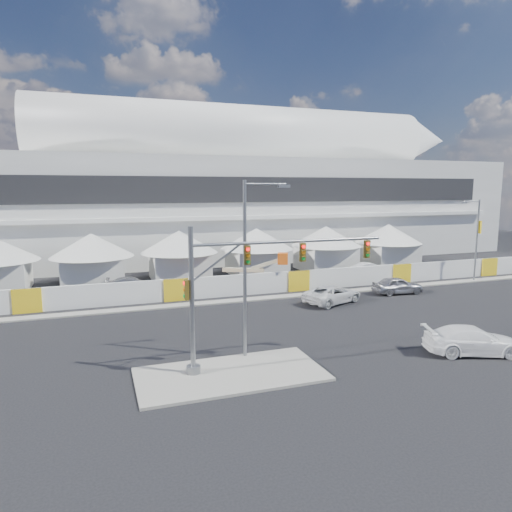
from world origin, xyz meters
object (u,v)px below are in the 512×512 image
object	(u,v)px
lot_car_a	(370,269)
boom_lift	(237,280)
lot_car_b	(452,267)
streetlight_curb	(476,234)
lot_car_c	(131,284)
traffic_mast	(236,289)
pickup_near	(473,340)
sedan_silver	(397,285)
pickup_curb	(332,294)
streetlight_median	(249,257)

from	to	relation	value
lot_car_a	boom_lift	world-z (taller)	boom_lift
lot_car_b	streetlight_curb	bearing A→B (deg)	161.52
lot_car_c	lot_car_a	bearing A→B (deg)	-86.91
lot_car_b	traffic_mast	distance (m)	37.72
pickup_near	lot_car_a	bearing A→B (deg)	0.74
lot_car_a	boom_lift	bearing A→B (deg)	104.76
lot_car_a	boom_lift	distance (m)	16.98
sedan_silver	boom_lift	size ratio (longest dim) A/B	0.61
traffic_mast	sedan_silver	bearing A→B (deg)	32.28
pickup_curb	lot_car_a	xyz separation A→B (m)	(10.34, 9.89, -0.06)
lot_car_c	boom_lift	distance (m)	10.39
pickup_curb	streetlight_median	size ratio (longest dim) A/B	0.55
traffic_mast	streetlight_curb	size ratio (longest dim) A/B	1.33
lot_car_a	lot_car_c	bearing A→B (deg)	94.57
streetlight_curb	lot_car_b	bearing A→B (deg)	76.65
lot_car_b	traffic_mast	bearing A→B (deg)	115.47
pickup_near	streetlight_curb	xyz separation A→B (m)	(16.99, 17.20, 4.27)
sedan_silver	lot_car_b	bearing A→B (deg)	-57.45
traffic_mast	boom_lift	xyz separation A→B (m)	(5.86, 18.89, -3.56)
lot_car_b	lot_car_c	world-z (taller)	lot_car_b
pickup_near	pickup_curb	bearing A→B (deg)	28.33
lot_car_b	boom_lift	bearing A→B (deg)	85.34
sedan_silver	boom_lift	xyz separation A→B (m)	(-14.02, 6.33, 0.22)
lot_car_a	pickup_curb	bearing A→B (deg)	140.08
pickup_curb	lot_car_c	xyz separation A→B (m)	(-16.29, 10.72, -0.11)
sedan_silver	pickup_near	world-z (taller)	pickup_near
sedan_silver	lot_car_a	size ratio (longest dim) A/B	1.07
pickup_curb	lot_car_c	world-z (taller)	pickup_curb
traffic_mast	streetlight_curb	world-z (taller)	streetlight_curb
lot_car_a	lot_car_c	distance (m)	26.65
lot_car_a	lot_car_b	xyz separation A→B (m)	(9.64, -2.26, 0.03)
sedan_silver	lot_car_b	size ratio (longest dim) A/B	1.06
streetlight_median	lot_car_b	bearing A→B (deg)	29.53
lot_car_b	boom_lift	xyz separation A→B (m)	(-26.44, -0.22, 0.27)
lot_car_c	boom_lift	size ratio (longest dim) A/B	0.60
sedan_silver	pickup_near	distance (m)	15.92
lot_car_a	lot_car_c	size ratio (longest dim) A/B	0.95
sedan_silver	lot_car_c	xyz separation A→B (m)	(-23.86, 9.65, -0.13)
traffic_mast	lot_car_b	bearing A→B (deg)	30.61
sedan_silver	streetlight_curb	size ratio (longest dim) A/B	0.54
traffic_mast	pickup_near	bearing A→B (deg)	-9.36
pickup_curb	lot_car_b	world-z (taller)	pickup_curb
streetlight_median	streetlight_curb	size ratio (longest dim) A/B	1.17
lot_car_a	boom_lift	size ratio (longest dim) A/B	0.57
traffic_mast	streetlight_curb	xyz separation A→B (m)	(31.29, 14.85, 0.51)
pickup_near	lot_car_b	world-z (taller)	pickup_near
pickup_near	lot_car_a	size ratio (longest dim) A/B	1.29
lot_car_b	pickup_near	bearing A→B (deg)	134.89
traffic_mast	boom_lift	world-z (taller)	traffic_mast
sedan_silver	boom_lift	bearing A→B (deg)	70.42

